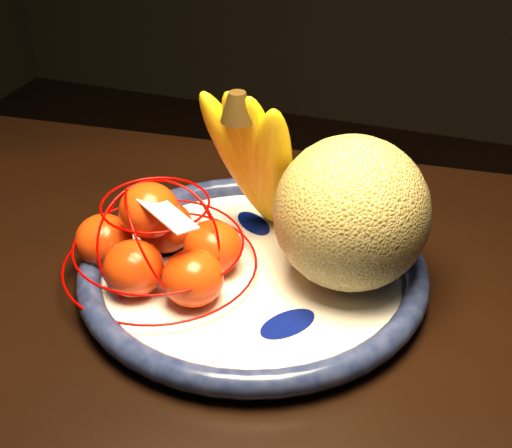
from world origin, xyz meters
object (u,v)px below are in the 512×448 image
(fruit_bowl, at_px, (253,270))
(mandarin_bag, at_px, (159,245))
(banana_bunch, at_px, (257,156))
(cantaloupe, at_px, (351,213))

(fruit_bowl, distance_m, mandarin_bag, 0.11)
(fruit_bowl, distance_m, banana_bunch, 0.13)
(cantaloupe, height_order, banana_bunch, banana_bunch)
(banana_bunch, bearing_deg, fruit_bowl, -61.83)
(banana_bunch, bearing_deg, cantaloupe, -7.97)
(fruit_bowl, relative_size, cantaloupe, 2.36)
(mandarin_bag, bearing_deg, banana_bunch, 54.54)
(fruit_bowl, xyz_separation_m, mandarin_bag, (-0.09, -0.04, 0.04))
(fruit_bowl, relative_size, banana_bunch, 1.83)
(fruit_bowl, distance_m, cantaloupe, 0.13)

